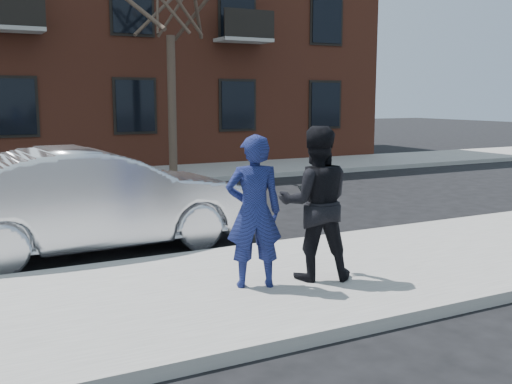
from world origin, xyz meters
TOP-DOWN VIEW (x-y plane):
  - ground at (0.00, 0.00)m, footprint 100.00×100.00m
  - near_sidewalk at (0.00, -0.25)m, footprint 50.00×3.50m
  - near_curb at (0.00, 1.55)m, footprint 50.00×0.10m
  - far_sidewalk at (0.00, 11.25)m, footprint 50.00×3.50m
  - far_curb at (0.00, 9.45)m, footprint 50.00×0.10m
  - apartment_building at (2.00, 18.00)m, footprint 24.30×10.30m
  - silver_sedan at (0.28, 2.84)m, footprint 5.22×2.05m
  - man_hoodie at (1.50, -0.37)m, footprint 0.80×0.65m
  - man_peacoat at (2.36, -0.43)m, footprint 1.18×1.06m

SIDE VIEW (x-z plane):
  - ground at x=0.00m, z-range 0.00..0.00m
  - near_sidewalk at x=0.00m, z-range 0.00..0.15m
  - near_curb at x=0.00m, z-range 0.00..0.15m
  - far_sidewalk at x=0.00m, z-range 0.00..0.15m
  - far_curb at x=0.00m, z-range 0.00..0.15m
  - silver_sedan at x=0.28m, z-range 0.00..1.69m
  - man_hoodie at x=1.50m, z-range 0.15..2.05m
  - man_peacoat at x=2.36m, z-range 0.15..2.13m
  - apartment_building at x=2.00m, z-range 0.01..12.31m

